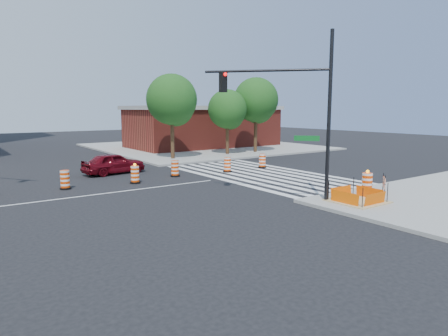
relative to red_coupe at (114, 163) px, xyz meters
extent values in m
plane|color=black|center=(-3.16, -5.86, -0.70)|extent=(120.00, 120.00, 0.00)
cube|color=gray|center=(14.84, 12.14, -0.63)|extent=(22.00, 22.00, 0.15)
cube|color=silver|center=(4.64, -5.86, -0.70)|extent=(0.45, 13.50, 0.01)
cube|color=silver|center=(5.54, -5.86, -0.70)|extent=(0.45, 13.50, 0.01)
cube|color=silver|center=(6.44, -5.86, -0.70)|extent=(0.45, 13.50, 0.01)
cube|color=silver|center=(7.34, -5.86, -0.70)|extent=(0.45, 13.50, 0.01)
cube|color=silver|center=(8.24, -5.86, -0.70)|extent=(0.45, 13.50, 0.01)
cube|color=silver|center=(9.14, -5.86, -0.70)|extent=(0.45, 13.50, 0.01)
cube|color=silver|center=(10.04, -5.86, -0.70)|extent=(0.45, 13.50, 0.01)
cube|color=silver|center=(10.94, -5.86, -0.70)|extent=(0.45, 13.50, 0.01)
cube|color=silver|center=(-3.16, -5.86, -0.70)|extent=(14.00, 0.12, 0.01)
cube|color=tan|center=(5.84, -14.86, -0.53)|extent=(2.20, 2.20, 0.05)
cube|color=#E55704|center=(5.84, -15.76, -0.28)|extent=(1.44, 0.02, 0.55)
cube|color=#E55704|center=(5.84, -13.96, -0.28)|extent=(1.44, 0.02, 0.55)
cube|color=#E55704|center=(4.94, -14.86, -0.28)|extent=(0.02, 1.44, 0.55)
cube|color=#E55704|center=(6.74, -14.86, -0.28)|extent=(0.02, 1.44, 0.55)
cylinder|color=black|center=(4.94, -15.76, -0.10)|extent=(0.04, 0.04, 0.90)
cylinder|color=black|center=(6.74, -15.76, -0.10)|extent=(0.04, 0.04, 0.90)
cylinder|color=black|center=(4.94, -13.96, -0.10)|extent=(0.04, 0.04, 0.90)
cylinder|color=black|center=(6.74, -13.96, -0.10)|extent=(0.04, 0.04, 0.90)
cube|color=maroon|center=(14.84, 12.14, 1.40)|extent=(16.00, 8.00, 4.20)
cube|color=gray|center=(14.84, 12.14, 3.70)|extent=(16.50, 8.50, 0.40)
imported|color=#5F0811|center=(0.00, 0.00, 0.00)|extent=(4.33, 2.23, 1.41)
cylinder|color=black|center=(4.85, -13.89, 3.22)|extent=(0.17, 0.17, 7.54)
cylinder|color=black|center=(2.95, -11.80, 5.29)|extent=(3.88, 4.26, 0.11)
cube|color=black|center=(1.62, -10.33, 4.82)|extent=(0.30, 0.26, 0.94)
sphere|color=#FF0C0C|center=(1.62, -10.51, 5.15)|extent=(0.17, 0.17, 0.17)
cube|color=#0C591E|center=(4.22, -13.20, 2.27)|extent=(0.79, 0.86, 0.24)
cylinder|color=black|center=(7.56, -14.13, -0.50)|extent=(0.61, 0.61, 0.10)
cylinder|color=#ED4105|center=(7.56, -14.13, 0.01)|extent=(0.49, 0.49, 0.97)
sphere|color=#FF990C|center=(7.56, -14.13, 0.57)|extent=(0.16, 0.16, 0.16)
cube|color=#ED4105|center=(8.49, -14.45, 0.11)|extent=(0.64, 0.54, 0.26)
cube|color=#ED4105|center=(8.49, -14.45, -0.20)|extent=(0.64, 0.54, 0.21)
cylinder|color=black|center=(8.21, -14.68, -0.08)|extent=(0.04, 0.04, 0.95)
cylinder|color=black|center=(8.77, -14.22, -0.08)|extent=(0.04, 0.04, 0.95)
cylinder|color=#382314|center=(6.61, 4.08, 1.54)|extent=(0.31, 0.31, 4.49)
sphere|color=#124115|center=(6.61, 4.08, 4.35)|extent=(4.21, 4.21, 4.21)
sphere|color=#124115|center=(7.09, 4.37, 3.65)|extent=(3.09, 3.09, 3.09)
sphere|color=#124115|center=(6.21, 3.88, 3.93)|extent=(2.81, 2.81, 2.81)
cylinder|color=#382314|center=(12.26, 4.03, 1.19)|extent=(0.30, 0.30, 3.79)
sphere|color=#124115|center=(12.26, 4.03, 3.56)|extent=(3.55, 3.55, 3.55)
sphere|color=#124115|center=(12.73, 4.31, 2.97)|extent=(2.61, 2.61, 2.61)
sphere|color=#124115|center=(11.89, 3.84, 3.20)|extent=(2.37, 2.37, 2.37)
cylinder|color=#382314|center=(15.67, 4.07, 1.57)|extent=(0.32, 0.32, 4.56)
sphere|color=#124115|center=(15.67, 4.07, 4.42)|extent=(4.27, 4.27, 4.27)
sphere|color=#124115|center=(16.17, 4.38, 3.71)|extent=(3.13, 3.13, 3.13)
sphere|color=#124115|center=(15.26, 3.87, 4.00)|extent=(2.85, 2.85, 2.85)
cylinder|color=black|center=(-3.99, -3.53, -0.65)|extent=(0.60, 0.60, 0.10)
cylinder|color=#ED4105|center=(-3.99, -3.53, -0.15)|extent=(0.48, 0.48, 0.95)
cylinder|color=black|center=(-0.23, -4.10, -0.65)|extent=(0.60, 0.60, 0.10)
cylinder|color=#ED4105|center=(-0.23, -4.10, -0.15)|extent=(0.48, 0.48, 0.95)
sphere|color=#FF990C|center=(-0.23, -4.10, 0.40)|extent=(0.16, 0.16, 0.16)
cylinder|color=black|center=(2.79, -3.36, -0.65)|extent=(0.60, 0.60, 0.10)
cylinder|color=#ED4105|center=(2.79, -3.36, -0.15)|extent=(0.48, 0.48, 0.95)
cylinder|color=black|center=(6.54, -3.89, -0.65)|extent=(0.60, 0.60, 0.10)
cylinder|color=#ED4105|center=(6.54, -3.89, -0.15)|extent=(0.48, 0.48, 0.95)
cylinder|color=black|center=(9.83, -3.72, -0.65)|extent=(0.60, 0.60, 0.10)
cylinder|color=#ED4105|center=(9.83, -3.72, -0.15)|extent=(0.48, 0.48, 0.95)
camera|label=1|loc=(-9.25, -25.68, 3.60)|focal=32.00mm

